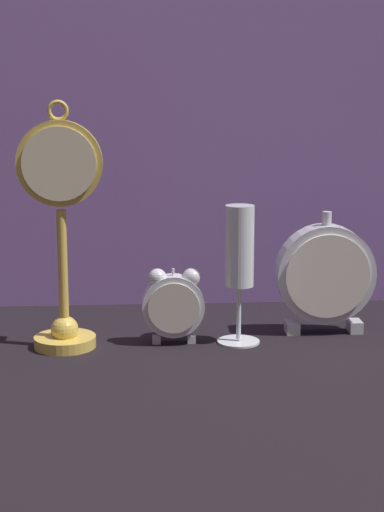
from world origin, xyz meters
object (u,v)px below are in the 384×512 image
at_px(champagne_flute, 239,258).
at_px(alarm_clock_twin_bell, 173,302).
at_px(mantel_clock_silver, 325,275).
at_px(pocket_watch_on_stand, 62,235).

bearing_deg(champagne_flute, alarm_clock_twin_bell, 178.72).
bearing_deg(mantel_clock_silver, pocket_watch_on_stand, -173.08).
distance_m(pocket_watch_on_stand, mantel_clock_silver, 0.40).
bearing_deg(champagne_flute, mantel_clock_silver, 17.20).
distance_m(alarm_clock_twin_bell, mantel_clock_silver, 0.24).
bearing_deg(pocket_watch_on_stand, mantel_clock_silver, 6.92).
xyz_separation_m(pocket_watch_on_stand, champagne_flute, (0.25, 0.01, -0.04)).
distance_m(pocket_watch_on_stand, champagne_flute, 0.26).
bearing_deg(mantel_clock_silver, alarm_clock_twin_bell, -170.22).
distance_m(alarm_clock_twin_bell, champagne_flute, 0.12).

